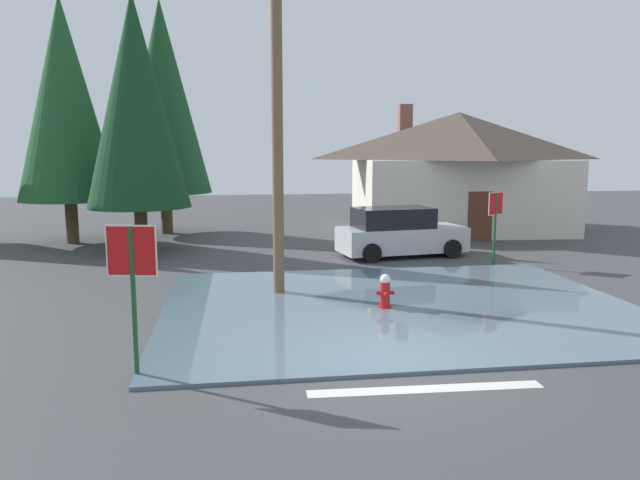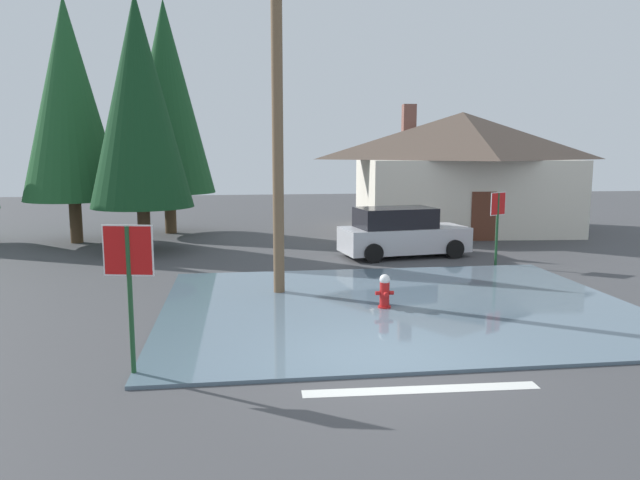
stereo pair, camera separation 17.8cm
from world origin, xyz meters
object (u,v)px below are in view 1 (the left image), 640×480
object	(u,v)px
stop_sign_far	(495,213)
pine_tree_far_center	(64,99)
utility_pole	(277,110)
pine_tree_tall_left	(136,102)
house	(457,169)
parked_car	(399,233)
fire_hydrant	(385,292)
stop_sign_near	(132,268)
pine_tree_short_left	(162,98)

from	to	relation	value
stop_sign_far	pine_tree_far_center	xyz separation A→B (m)	(-14.53, 6.87, 3.91)
utility_pole	pine_tree_tall_left	world-z (taller)	pine_tree_tall_left
house	parked_car	xyz separation A→B (m)	(-4.53, -6.43, -1.97)
fire_hydrant	pine_tree_far_center	size ratio (longest dim) A/B	0.09
fire_hydrant	pine_tree_tall_left	world-z (taller)	pine_tree_tall_left
house	pine_tree_far_center	world-z (taller)	pine_tree_far_center
fire_hydrant	pine_tree_far_center	xyz separation A→B (m)	(-9.73, 11.64, 5.17)
fire_hydrant	utility_pole	world-z (taller)	utility_pole
stop_sign_far	pine_tree_far_center	bearing A→B (deg)	154.71
stop_sign_far	utility_pole	bearing A→B (deg)	-157.92
stop_sign_near	stop_sign_far	distance (m)	12.83
fire_hydrant	house	size ratio (longest dim) A/B	0.08
stop_sign_near	pine_tree_short_left	size ratio (longest dim) A/B	0.25
house	utility_pole	bearing A→B (deg)	-128.56
fire_hydrant	pine_tree_far_center	world-z (taller)	pine_tree_far_center
utility_pole	pine_tree_tall_left	size ratio (longest dim) A/B	0.98
pine_tree_far_center	house	bearing A→B (deg)	5.81
stop_sign_near	fire_hydrant	xyz separation A→B (m)	(5.04, 3.45, -1.39)
fire_hydrant	pine_tree_short_left	size ratio (longest dim) A/B	0.08
fire_hydrant	stop_sign_far	size ratio (longest dim) A/B	0.36
pine_tree_short_left	parked_car	bearing A→B (deg)	-39.65
pine_tree_tall_left	pine_tree_far_center	distance (m)	3.98
stop_sign_near	fire_hydrant	size ratio (longest dim) A/B	2.95
parked_car	pine_tree_far_center	size ratio (longest dim) A/B	0.48
pine_tree_far_center	pine_tree_short_left	bearing A→B (deg)	34.79
house	stop_sign_far	bearing A→B (deg)	-103.20
stop_sign_near	pine_tree_short_left	world-z (taller)	pine_tree_short_left
utility_pole	pine_tree_tall_left	xyz separation A→B (m)	(-4.40, 7.17, 0.70)
utility_pole	pine_tree_far_center	bearing A→B (deg)	127.28
stop_sign_near	stop_sign_far	world-z (taller)	stop_sign_near
stop_sign_near	pine_tree_tall_left	xyz separation A→B (m)	(-1.66, 12.50, 3.53)
pine_tree_tall_left	pine_tree_far_center	xyz separation A→B (m)	(-3.02, 2.58, 0.25)
stop_sign_far	fire_hydrant	bearing A→B (deg)	-135.20
parked_car	pine_tree_tall_left	distance (m)	10.29
parked_car	pine_tree_tall_left	world-z (taller)	pine_tree_tall_left
parked_car	pine_tree_short_left	bearing A→B (deg)	140.35
utility_pole	house	size ratio (longest dim) A/B	0.88
stop_sign_far	pine_tree_short_left	size ratio (longest dim) A/B	0.23
house	parked_car	size ratio (longest dim) A/B	2.22
pine_tree_short_left	fire_hydrant	bearing A→B (deg)	-65.75
fire_hydrant	pine_tree_tall_left	bearing A→B (deg)	126.52
utility_pole	house	world-z (taller)	utility_pole
utility_pole	pine_tree_tall_left	distance (m)	8.44
utility_pole	pine_tree_short_left	bearing A→B (deg)	108.29
stop_sign_near	parked_car	size ratio (longest dim) A/B	0.55
pine_tree_tall_left	pine_tree_far_center	size ratio (longest dim) A/B	0.95
stop_sign_near	house	bearing A→B (deg)	54.75
fire_hydrant	pine_tree_tall_left	distance (m)	12.29
utility_pole	stop_sign_far	bearing A→B (deg)	22.08
stop_sign_near	pine_tree_short_left	distance (m)	17.98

